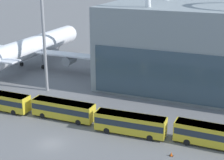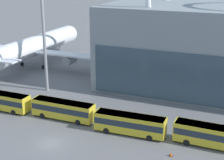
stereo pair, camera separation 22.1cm
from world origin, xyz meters
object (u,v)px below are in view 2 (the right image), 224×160
object	(u,v)px
shuttle_bus_0	(2,100)
traffic_cone_0	(171,154)
shuttle_bus_1	(63,109)
shuttle_bus_3	(213,135)
airliner_at_gate_near	(33,47)
floodlight_mast	(43,13)
shuttle_bus_2	(130,123)

from	to	relation	value
shuttle_bus_0	traffic_cone_0	bearing A→B (deg)	-6.91
shuttle_bus_1	traffic_cone_0	distance (m)	21.33
shuttle_bus_1	traffic_cone_0	world-z (taller)	shuttle_bus_1
shuttle_bus_3	traffic_cone_0	bearing A→B (deg)	-133.54
airliner_at_gate_near	shuttle_bus_3	world-z (taller)	airliner_at_gate_near
airliner_at_gate_near	floodlight_mast	world-z (taller)	floodlight_mast
shuttle_bus_1	shuttle_bus_3	bearing A→B (deg)	0.17
airliner_at_gate_near	shuttle_bus_2	size ratio (longest dim) A/B	3.64
shuttle_bus_0	shuttle_bus_3	xyz separation A→B (m)	(38.60, 0.64, 0.00)
shuttle_bus_2	floodlight_mast	size ratio (longest dim) A/B	0.44
shuttle_bus_2	traffic_cone_0	bearing A→B (deg)	-30.49
shuttle_bus_2	shuttle_bus_0	bearing A→B (deg)	177.59
shuttle_bus_3	floodlight_mast	xyz separation A→B (m)	(-36.42, 11.60, 14.83)
shuttle_bus_1	airliner_at_gate_near	bearing A→B (deg)	132.90
shuttle_bus_1	floodlight_mast	world-z (taller)	floodlight_mast
shuttle_bus_1	traffic_cone_0	bearing A→B (deg)	-13.65
shuttle_bus_2	floodlight_mast	bearing A→B (deg)	150.18
shuttle_bus_1	shuttle_bus_3	xyz separation A→B (m)	(25.73, -0.09, 0.00)
traffic_cone_0	floodlight_mast	bearing A→B (deg)	151.99
shuttle_bus_2	floodlight_mast	world-z (taller)	floodlight_mast
shuttle_bus_2	shuttle_bus_3	bearing A→B (deg)	1.78
shuttle_bus_2	shuttle_bus_1	bearing A→B (deg)	173.89
airliner_at_gate_near	shuttle_bus_0	bearing A→B (deg)	-157.33
traffic_cone_0	shuttle_bus_0	bearing A→B (deg)	172.49
airliner_at_gate_near	floodlight_mast	size ratio (longest dim) A/B	1.61
airliner_at_gate_near	shuttle_bus_0	distance (m)	29.48
shuttle_bus_2	floodlight_mast	distance (m)	30.49
traffic_cone_0	shuttle_bus_2	bearing A→B (deg)	151.48
shuttle_bus_0	shuttle_bus_2	bearing A→B (deg)	0.16
shuttle_bus_3	floodlight_mast	bearing A→B (deg)	164.03
shuttle_bus_1	shuttle_bus_2	distance (m)	12.90
airliner_at_gate_near	shuttle_bus_1	xyz separation A→B (m)	(24.12, -26.29, -3.54)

